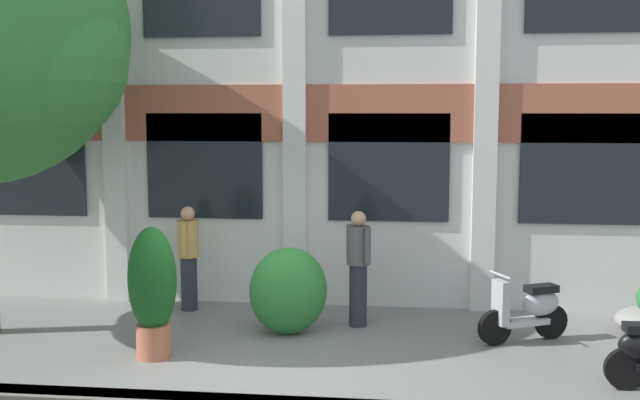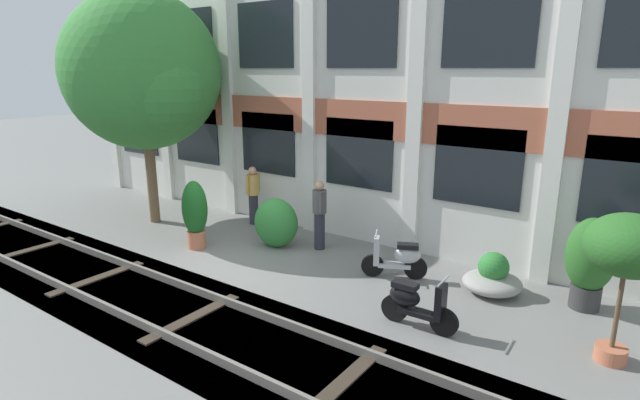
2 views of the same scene
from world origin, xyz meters
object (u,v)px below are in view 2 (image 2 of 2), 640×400
(potted_plant_glazed_jar, at_px, (195,211))
(scooter_second_parked, at_px, (397,258))
(broadleaf_tree, at_px, (143,75))
(resident_by_doorway, at_px, (253,193))
(topiary_hedge, at_px, (276,223))
(resident_watching_tracks, at_px, (320,213))
(potted_plant_stone_basin, at_px, (590,260))
(potted_plant_terracotta_small, at_px, (628,250))
(scooter_near_curb, at_px, (415,303))
(potted_plant_wide_bowl, at_px, (492,278))

(potted_plant_glazed_jar, xyz_separation_m, scooter_second_parked, (4.86, 1.22, -0.50))
(broadleaf_tree, bearing_deg, resident_by_doorway, 30.96)
(potted_plant_glazed_jar, height_order, scooter_second_parked, potted_plant_glazed_jar)
(scooter_second_parked, xyz_separation_m, topiary_hedge, (-3.31, -0.02, 0.18))
(scooter_second_parked, relative_size, resident_watching_tracks, 0.75)
(broadleaf_tree, distance_m, resident_watching_tracks, 6.18)
(potted_plant_stone_basin, distance_m, resident_watching_tracks, 5.81)
(potted_plant_terracotta_small, xyz_separation_m, topiary_hedge, (-7.36, 0.90, -1.17))
(scooter_near_curb, bearing_deg, scooter_second_parked, 123.95)
(broadleaf_tree, xyz_separation_m, potted_plant_glazed_jar, (2.69, -0.79, -3.19))
(potted_plant_stone_basin, bearing_deg, potted_plant_terracotta_small, -70.40)
(potted_plant_terracotta_small, bearing_deg, broadleaf_tree, 177.55)
(potted_plant_wide_bowl, height_order, scooter_second_parked, scooter_second_parked)
(scooter_second_parked, bearing_deg, broadleaf_tree, -22.34)
(resident_by_doorway, distance_m, resident_watching_tracks, 2.77)
(resident_watching_tracks, bearing_deg, potted_plant_glazed_jar, -6.63)
(potted_plant_glazed_jar, bearing_deg, potted_plant_stone_basin, 13.49)
(potted_plant_wide_bowl, bearing_deg, broadleaf_tree, -174.64)
(potted_plant_wide_bowl, xyz_separation_m, scooter_near_curb, (-0.65, -2.15, 0.14))
(resident_by_doorway, height_order, resident_watching_tracks, resident_watching_tracks)
(broadleaf_tree, relative_size, resident_watching_tracks, 3.73)
(potted_plant_terracotta_small, distance_m, potted_plant_glazed_jar, 8.97)
(broadleaf_tree, bearing_deg, resident_watching_tracks, 9.92)
(potted_plant_wide_bowl, height_order, resident_by_doorway, resident_by_doorway)
(broadleaf_tree, bearing_deg, potted_plant_wide_bowl, 5.36)
(broadleaf_tree, distance_m, scooter_second_parked, 8.42)
(potted_plant_stone_basin, relative_size, scooter_near_curb, 1.25)
(potted_plant_terracotta_small, xyz_separation_m, potted_plant_glazed_jar, (-8.92, -0.29, -0.85))
(resident_watching_tracks, bearing_deg, scooter_near_curb, 107.77)
(potted_plant_wide_bowl, height_order, potted_plant_stone_basin, potted_plant_stone_basin)
(potted_plant_wide_bowl, relative_size, potted_plant_terracotta_small, 0.49)
(topiary_hedge, bearing_deg, potted_plant_glazed_jar, -142.55)
(resident_watching_tracks, bearing_deg, resident_by_doorway, -52.87)
(broadleaf_tree, height_order, potted_plant_glazed_jar, broadleaf_tree)
(potted_plant_wide_bowl, xyz_separation_m, topiary_hedge, (-5.16, -0.48, 0.33))
(broadleaf_tree, xyz_separation_m, potted_plant_terracotta_small, (11.61, -0.50, -2.34))
(potted_plant_glazed_jar, distance_m, potted_plant_stone_basin, 8.55)
(topiary_hedge, bearing_deg, potted_plant_wide_bowl, 5.28)
(potted_plant_glazed_jar, height_order, scooter_near_curb, potted_plant_glazed_jar)
(potted_plant_terracotta_small, bearing_deg, topiary_hedge, 173.01)
(potted_plant_wide_bowl, xyz_separation_m, potted_plant_stone_basin, (1.60, 0.32, 0.66))
(potted_plant_stone_basin, height_order, scooter_second_parked, potted_plant_stone_basin)
(broadleaf_tree, distance_m, topiary_hedge, 5.52)
(scooter_near_curb, relative_size, resident_by_doorway, 0.83)
(potted_plant_terracotta_small, relative_size, potted_plant_stone_basin, 1.34)
(potted_plant_glazed_jar, bearing_deg, broadleaf_tree, 163.68)
(resident_watching_tracks, bearing_deg, topiary_hedge, -12.80)
(broadleaf_tree, height_order, resident_watching_tracks, broadleaf_tree)
(potted_plant_terracotta_small, xyz_separation_m, resident_by_doorway, (-9.12, 1.99, -0.90))
(potted_plant_stone_basin, xyz_separation_m, resident_by_doorway, (-8.52, 0.29, -0.06))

